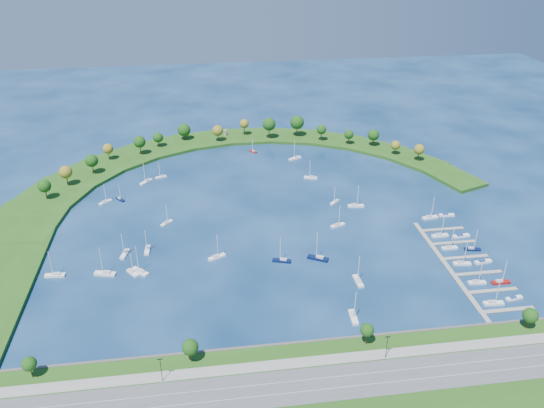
{
  "coord_description": "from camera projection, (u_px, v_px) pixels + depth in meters",
  "views": [
    {
      "loc": [
        -31.47,
        -257.25,
        144.29
      ],
      "look_at": [
        5.0,
        5.0,
        4.0
      ],
      "focal_mm": 36.08,
      "sensor_mm": 36.0,
      "label": 1
    }
  ],
  "objects": [
    {
      "name": "moored_boat_5",
      "position": [
        253.0,
        151.0,
        375.33
      ],
      "size": [
        5.37,
        6.14,
        9.41
      ],
      "rotation": [
        0.0,
        0.0,
        2.24
      ],
      "color": "#98110D",
      "rests_on": "ground"
    },
    {
      "name": "moored_boat_3",
      "position": [
        358.0,
        281.0,
        242.04
      ],
      "size": [
        2.92,
        9.21,
        13.4
      ],
      "rotation": [
        0.0,
        0.0,
        1.61
      ],
      "color": "white",
      "rests_on": "ground"
    },
    {
      "name": "docked_boat_1",
      "position": [
        514.0,
        298.0,
        231.61
      ],
      "size": [
        7.72,
        3.21,
        1.53
      ],
      "rotation": [
        0.0,
        0.0,
        0.15
      ],
      "color": "white",
      "rests_on": "ground"
    },
    {
      "name": "docked_boat_11",
      "position": [
        446.0,
        215.0,
        295.77
      ],
      "size": [
        8.31,
        2.9,
        1.66
      ],
      "rotation": [
        0.0,
        0.0,
        -0.08
      ],
      "color": "white",
      "rests_on": "ground"
    },
    {
      "name": "moored_boat_1",
      "position": [
        140.0,
        271.0,
        248.43
      ],
      "size": [
        8.72,
        8.57,
        14.04
      ],
      "rotation": [
        0.0,
        0.0,
        2.37
      ],
      "color": "white",
      "rests_on": "ground"
    },
    {
      "name": "docked_boat_10",
      "position": [
        430.0,
        217.0,
        293.11
      ],
      "size": [
        8.98,
        3.68,
        12.81
      ],
      "rotation": [
        0.0,
        0.0,
        0.15
      ],
      "color": "white",
      "rests_on": "ground"
    },
    {
      "name": "moored_boat_14",
      "position": [
        55.0,
        275.0,
        246.03
      ],
      "size": [
        9.11,
        3.22,
        13.13
      ],
      "rotation": [
        0.0,
        0.0,
        3.06
      ],
      "color": "white",
      "rests_on": "ground"
    },
    {
      "name": "docked_boat_3",
      "position": [
        501.0,
        281.0,
        241.46
      ],
      "size": [
        8.34,
        2.42,
        12.22
      ],
      "rotation": [
        0.0,
        0.0,
        -0.01
      ],
      "color": "#98110D",
      "rests_on": "ground"
    },
    {
      "name": "moored_boat_15",
      "position": [
        167.0,
        222.0,
        288.07
      ],
      "size": [
        6.69,
        6.85,
        11.0
      ],
      "rotation": [
        0.0,
        0.0,
        0.81
      ],
      "color": "white",
      "rests_on": "ground"
    },
    {
      "name": "moored_boat_4",
      "position": [
        105.0,
        273.0,
        247.07
      ],
      "size": [
        10.16,
        5.23,
        14.39
      ],
      "rotation": [
        0.0,
        0.0,
        2.87
      ],
      "color": "white",
      "rests_on": "ground"
    },
    {
      "name": "docked_boat_2",
      "position": [
        477.0,
        282.0,
        241.29
      ],
      "size": [
        8.01,
        2.79,
        11.56
      ],
      "rotation": [
        0.0,
        0.0,
        -0.08
      ],
      "color": "white",
      "rests_on": "ground"
    },
    {
      "name": "moored_boat_11",
      "position": [
        146.0,
        181.0,
        332.43
      ],
      "size": [
        7.77,
        8.4,
        13.17
      ],
      "rotation": [
        0.0,
        0.0,
        4.0
      ],
      "color": "white",
      "rests_on": "ground"
    },
    {
      "name": "moored_boat_0",
      "position": [
        105.0,
        201.0,
        308.98
      ],
      "size": [
        7.17,
        6.89,
        11.43
      ],
      "rotation": [
        0.0,
        0.0,
        0.75
      ],
      "color": "white",
      "rests_on": "ground"
    },
    {
      "name": "moored_boat_17",
      "position": [
        161.0,
        176.0,
        338.65
      ],
      "size": [
        7.31,
        4.13,
        10.36
      ],
      "rotation": [
        0.0,
        0.0,
        3.47
      ],
      "color": "white",
      "rests_on": "ground"
    },
    {
      "name": "moored_boat_12",
      "position": [
        120.0,
        199.0,
        312.01
      ],
      "size": [
        5.79,
        6.4,
        9.94
      ],
      "rotation": [
        0.0,
        0.0,
        5.41
      ],
      "color": "#09123A",
      "rests_on": "ground"
    },
    {
      "name": "docked_boat_8",
      "position": [
        440.0,
        235.0,
        276.58
      ],
      "size": [
        8.7,
        2.94,
        12.6
      ],
      "rotation": [
        0.0,
        0.0,
        0.06
      ],
      "color": "white",
      "rests_on": "ground"
    },
    {
      "name": "moored_boat_2",
      "position": [
        217.0,
        256.0,
        259.18
      ],
      "size": [
        8.74,
        5.98,
        12.61
      ],
      "rotation": [
        0.0,
        0.0,
        0.46
      ],
      "color": "white",
      "rests_on": "ground"
    },
    {
      "name": "docked_boat_9",
      "position": [
        461.0,
        236.0,
        276.38
      ],
      "size": [
        9.01,
        3.27,
        1.8
      ],
      "rotation": [
        0.0,
        0.0,
        0.09
      ],
      "color": "white",
      "rests_on": "ground"
    },
    {
      "name": "moored_boat_20",
      "position": [
        295.0,
        158.0,
        364.55
      ],
      "size": [
        9.13,
        6.17,
        13.14
      ],
      "rotation": [
        0.0,
        0.0,
        3.6
      ],
      "color": "white",
      "rests_on": "ground"
    },
    {
      "name": "docked_boat_0",
      "position": [
        493.0,
        302.0,
        228.35
      ],
      "size": [
        8.73,
        3.05,
        12.6
      ],
      "rotation": [
        0.0,
        0.0,
        -0.08
      ],
      "color": "white",
      "rests_on": "ground"
    },
    {
      "name": "breakwater_trees",
      "position": [
        231.0,
        138.0,
        369.74
      ],
      "size": [
        235.37,
        92.85,
        15.57
      ],
      "color": "#382314",
      "rests_on": "breakwater"
    },
    {
      "name": "docked_boat_5",
      "position": [
        483.0,
        262.0,
        255.83
      ],
      "size": [
        8.56,
        3.36,
        1.7
      ],
      "rotation": [
        0.0,
        0.0,
        0.13
      ],
      "color": "white",
      "rests_on": "ground"
    },
    {
      "name": "moored_boat_19",
      "position": [
        318.0,
        258.0,
        258.07
      ],
      "size": [
        10.08,
        7.21,
        14.63
      ],
      "rotation": [
        0.0,
        0.0,
        2.64
      ],
      "color": "#09123A",
      "rests_on": "ground"
    },
    {
      "name": "docked_boat_4",
      "position": [
        462.0,
        263.0,
        254.43
      ],
      "size": [
        8.44,
        3.53,
        12.03
      ],
      "rotation": [
        0.0,
        0.0,
        -0.15
      ],
      "color": "white",
      "rests_on": "ground"
    },
    {
      "name": "harbor_tower",
      "position": [
        225.0,
        133.0,
        397.96
      ],
      "size": [
        2.6,
        2.6,
        3.84
      ],
      "color": "gray",
      "rests_on": "breakwater"
    },
    {
      "name": "dock_system",
      "position": [
        463.0,
        266.0,
        253.36
      ],
      "size": [
        24.28,
        82.0,
        1.6
      ],
      "color": "gray",
      "rests_on": "ground"
    },
    {
      "name": "moored_boat_21",
      "position": [
        311.0,
        177.0,
        337.76
      ],
      "size": [
        8.47,
        4.68,
        12.0
      ],
      "rotation": [
        0.0,
        0.0,
        2.83
      ],
      "color": "white",
      "rests_on": "ground"
    },
    {
      "name": "moored_boat_7",
      "position": [
        335.0,
        201.0,
        309.19
      ],
      "size": [
        6.47,
        6.32,
        10.39
      ],
      "rotation": [
        0.0,
        0.0,
        3.91
      ],
      "color": "white",
      "rests_on": "ground"
    },
    {
      "name": "docked_boat_7",
      "position": [
        472.0,
        249.0,
        265.35
      ],
      "size": [
        8.07,
        3.47,
        11.48
      ],
      "rotation": [
        0.0,
        0.0,
        -0.17
      ],
      "color": "#09123A",
      "rests_on": "ground"
    },
    {
      "name": "moored_boat_18",
      "position": [
        125.0,
        253.0,
        261.61
      ],
      "size": [
        4.2,
        8.55,
        12.11
      ],
      "rotation": [
        0.0,
        0.0,
        4.47
      ],
      "color": "white",
      "rests_on": "ground"
    },
    {
      "name": "moored_boat_9",
      "position": [
        338.0,
        225.0,
        285.84
      ],
      "size": [
        8.24,
        4.95,
        11.72
      ],
      "rotation": [
        0.0,
        0.0,
        0.37
      ],
      "color": "white",
      "rests_on": "ground"
    },
    {
      "name": "moored_boat_6",
      "position": [
        353.0,
        316.0,
        220.45
      ],
      "size": [
        3.03,
        9.19,
        13.33
      ],
      "rotation": [
        0.0,
        0.0,
        4.66
      ],
      "color": "white",
      "rests_on": "ground"
    },
    {
      "name": "moored_boat_8",
      "position": [
        282.0,
        260.0,
        256.5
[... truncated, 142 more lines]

